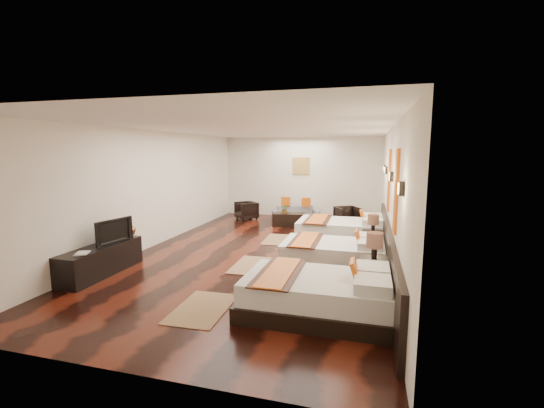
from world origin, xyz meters
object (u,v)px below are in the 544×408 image
(tv_console, at_px, (102,260))
(armchair_left, at_px, (246,210))
(bed_far, at_px, (342,231))
(armchair_right, at_px, (347,216))
(bed_mid, at_px, (334,254))
(table_plant, at_px, (285,209))
(book, at_px, (76,254))
(nightstand_b, at_px, (372,240))
(nightstand_a, at_px, (373,271))
(figurine, at_px, (127,228))
(tv, at_px, (112,231))
(coffee_table, at_px, (289,219))
(bed_near, at_px, (319,294))
(sofa, at_px, (296,213))

(tv_console, relative_size, armchair_left, 2.71)
(bed_far, height_order, armchair_right, bed_far)
(bed_mid, relative_size, armchair_right, 3.05)
(table_plant, bearing_deg, book, -111.85)
(nightstand_b, bearing_deg, nightstand_a, -90.00)
(book, bearing_deg, figurine, 90.00)
(armchair_left, height_order, table_plant, table_plant)
(book, bearing_deg, tv, 86.64)
(armchair_left, bearing_deg, tv_console, -50.92)
(book, relative_size, coffee_table, 0.28)
(bed_near, height_order, sofa, bed_near)
(nightstand_b, height_order, tv, tv)
(tv_console, distance_m, armchair_right, 7.07)
(tv_console, relative_size, sofa, 1.13)
(bed_near, relative_size, bed_far, 0.97)
(nightstand_b, height_order, book, nightstand_b)
(bed_mid, xyz_separation_m, armchair_right, (0.01, 4.12, 0.04))
(coffee_table, relative_size, table_plant, 3.48)
(tv_console, height_order, book, book)
(figurine, bearing_deg, tv_console, -90.00)
(tv, relative_size, coffee_table, 0.82)
(armchair_right, relative_size, table_plant, 2.36)
(bed_mid, xyz_separation_m, sofa, (-1.74, 4.78, -0.04))
(nightstand_a, relative_size, armchair_right, 1.47)
(bed_mid, height_order, bed_far, bed_far)
(bed_near, height_order, nightstand_b, nightstand_b)
(nightstand_b, xyz_separation_m, table_plant, (-2.62, 2.52, 0.22))
(figurine, relative_size, armchair_right, 0.51)
(nightstand_b, bearing_deg, table_plant, 136.12)
(tv_console, bearing_deg, sofa, 68.83)
(nightstand_b, bearing_deg, armchair_left, 141.78)
(bed_mid, relative_size, bed_far, 0.92)
(armchair_right, bearing_deg, sofa, 130.47)
(bed_mid, height_order, coffee_table, bed_mid)
(nightstand_a, distance_m, tv_console, 4.97)
(book, xyz_separation_m, coffee_table, (2.45, 5.88, -0.36))
(coffee_table, bearing_deg, nightstand_b, -46.08)
(tv_console, height_order, figurine, figurine)
(armchair_left, bearing_deg, bed_mid, -5.57)
(book, xyz_separation_m, figurine, (0.00, 1.38, 0.16))
(nightstand_b, bearing_deg, coffee_table, 133.92)
(tv, distance_m, figurine, 0.54)
(bed_far, height_order, armchair_left, bed_far)
(bed_far, bearing_deg, table_plant, 139.67)
(book, bearing_deg, nightstand_a, 12.15)
(bed_near, bearing_deg, tv_console, 172.16)
(figurine, bearing_deg, armchair_right, 49.27)
(bed_mid, xyz_separation_m, nightstand_a, (0.75, -1.08, 0.08))
(tv_console, bearing_deg, nightstand_a, 5.48)
(bed_far, distance_m, nightstand_b, 1.19)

